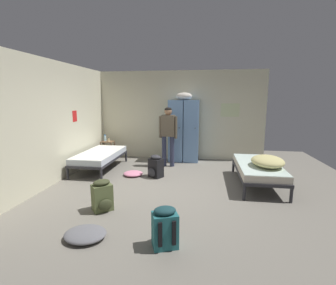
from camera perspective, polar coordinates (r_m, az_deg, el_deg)
The scene contains 15 objects.
ground_plane at distance 5.38m, azimuth -0.43°, elevation -10.51°, with size 8.63×8.63×0.00m, color slate.
room_backdrop at distance 6.66m, azimuth -9.82°, elevation 5.46°, with size 5.18×5.45×2.74m.
locker_bank at distance 7.47m, azimuth 3.66°, elevation 3.02°, with size 0.90×0.55×2.07m.
shelf_unit at distance 8.01m, azimuth -13.79°, elevation -1.29°, with size 0.38×0.30×0.57m.
bed_left_rear at distance 6.87m, azimuth -15.47°, elevation -2.97°, with size 0.90×1.90×0.49m.
bed_right at distance 5.83m, azimuth 20.10°, elevation -5.59°, with size 0.90×1.90×0.49m.
bedding_heap at distance 5.59m, azimuth 22.06°, elevation -4.03°, with size 0.66×0.81×0.23m.
person_traveler at distance 6.85m, azimuth 0.03°, elevation 2.64°, with size 0.52×0.24×1.66m.
water_bottle at distance 8.00m, azimuth -14.36°, elevation 0.99°, with size 0.07×0.07×0.21m.
lotion_bottle at distance 7.89m, azimuth -13.51°, elevation 0.62°, with size 0.05×0.05×0.13m.
backpack_black at distance 6.03m, azimuth -2.90°, elevation -5.63°, with size 0.40×0.41×0.55m.
backpack_teal at distance 3.37m, azimuth -0.76°, elevation -19.09°, with size 0.38×0.40×0.55m.
backpack_olive at distance 4.45m, azimuth -14.95°, elevation -11.89°, with size 0.42×0.42×0.55m.
clothes_pile_pink at distance 6.26m, azimuth -8.06°, elevation -7.11°, with size 0.48×0.46×0.10m.
clothes_pile_grey at distance 3.79m, azimuth -18.59°, elevation -19.46°, with size 0.58×0.50×0.13m.
Camera 1 is at (0.78, -4.97, 1.91)m, focal length 26.33 mm.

